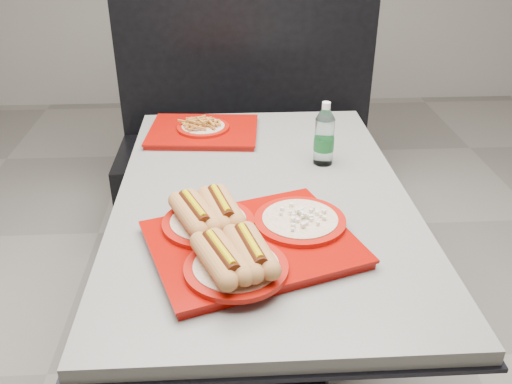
{
  "coord_description": "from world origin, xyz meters",
  "views": [
    {
      "loc": [
        -0.1,
        -1.48,
        1.57
      ],
      "look_at": [
        -0.03,
        -0.14,
        0.83
      ],
      "focal_mm": 38.0,
      "sensor_mm": 36.0,
      "label": 1
    }
  ],
  "objects": [
    {
      "name": "water_bottle",
      "position": [
        0.22,
        0.2,
        0.85
      ],
      "size": [
        0.07,
        0.07,
        0.22
      ],
      "rotation": [
        0.0,
        0.0,
        0.06
      ],
      "color": "silver",
      "rests_on": "diner_table"
    },
    {
      "name": "tray_far",
      "position": [
        -0.2,
        0.48,
        0.77
      ],
      "size": [
        0.44,
        0.36,
        0.08
      ],
      "rotation": [
        0.0,
        0.0,
        -0.08
      ],
      "color": "#900903",
      "rests_on": "diner_table"
    },
    {
      "name": "booth_bench",
      "position": [
        0.0,
        1.09,
        0.4
      ],
      "size": [
        1.3,
        0.57,
        1.35
      ],
      "color": "black",
      "rests_on": "ground"
    },
    {
      "name": "diner_table",
      "position": [
        0.0,
        0.0,
        0.58
      ],
      "size": [
        0.92,
        1.42,
        0.75
      ],
      "color": "black",
      "rests_on": "ground"
    },
    {
      "name": "ground",
      "position": [
        0.0,
        0.0,
        0.0
      ],
      "size": [
        6.0,
        6.0,
        0.0
      ],
      "primitive_type": "plane",
      "color": "gray",
      "rests_on": "ground"
    },
    {
      "name": "tray_near",
      "position": [
        -0.07,
        -0.31,
        0.79
      ],
      "size": [
        0.62,
        0.55,
        0.11
      ],
      "rotation": [
        0.0,
        0.0,
        0.33
      ],
      "color": "#900903",
      "rests_on": "diner_table"
    }
  ]
}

